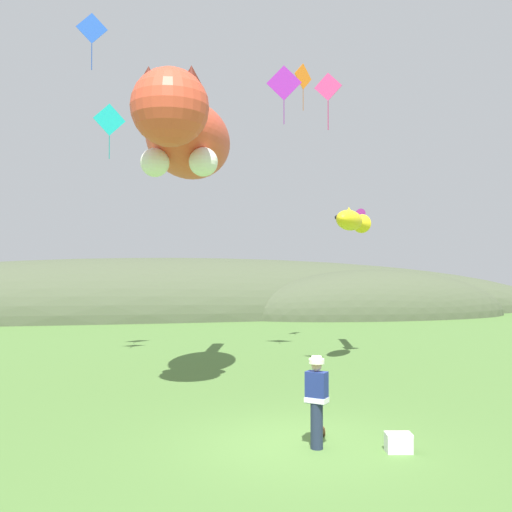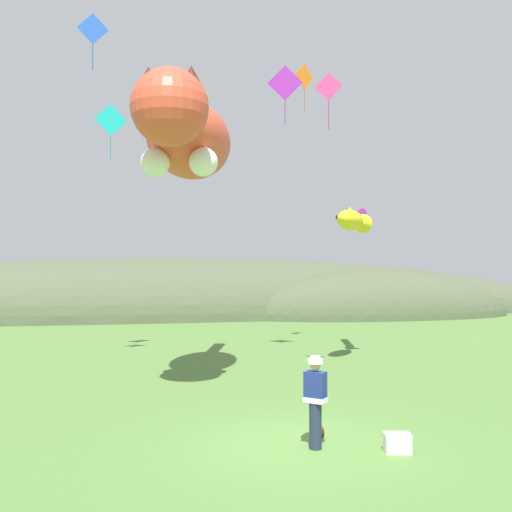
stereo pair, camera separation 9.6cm
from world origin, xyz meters
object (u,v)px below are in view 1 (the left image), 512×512
Objects in this scene: kite_spool at (320,432)px; kite_diamond_violet at (284,83)px; kite_tube_streamer at (356,216)px; kite_diamond_teal at (109,120)px; kite_diamond_blue at (92,29)px; kite_diamond_pink at (328,88)px; picnic_cooler at (399,443)px; kite_diamond_orange at (303,77)px; kite_fish_windsock at (352,221)px; festival_attendant at (317,399)px; kite_giant_cat at (186,137)px.

kite_diamond_violet is (1.87, 9.34, 10.34)m from kite_spool.
kite_tube_streamer is 6.10m from kite_diamond_violet.
kite_diamond_teal is 0.97× the size of kite_diamond_violet.
kite_diamond_violet is at bearing 5.87° from kite_diamond_blue.
kite_tube_streamer is at bearing 59.41° from kite_diamond_pink.
kite_diamond_orange is (2.28, 13.01, 11.42)m from picnic_cooler.
kite_fish_windsock is at bearing 63.37° from kite_spool.
festival_attendant is at bearing -116.42° from kite_fish_windsock.
kite_spool is 0.02× the size of kite_giant_cat.
kite_spool is 0.09× the size of kite_diamond_violet.
kite_tube_streamer reaches higher than kite_spool.
kite_diamond_teal is 1.22× the size of kite_diamond_pink.
festival_attendant reaches higher than picnic_cooler.
kite_fish_windsock is at bearing -78.42° from kite_diamond_orange.
kite_diamond_orange is (3.72, 12.47, 10.65)m from festival_attendant.
festival_attendant is 0.66× the size of kite_tube_streamer.
festival_attendant is 0.79× the size of kite_diamond_violet.
picnic_cooler is 10.36m from kite_giant_cat.
kite_fish_windsock is (4.44, 8.94, 4.25)m from festival_attendant.
picnic_cooler is 11.06m from kite_diamond_pink.
kite_diamond_blue is (-0.51, -2.88, 2.33)m from kite_diamond_teal.
kite_giant_cat is 9.36m from kite_tube_streamer.
kite_diamond_pink is (2.46, 6.00, 8.08)m from festival_attendant.
kite_diamond_violet reaches higher than kite_diamond_teal.
kite_diamond_violet is (4.09, 3.88, 3.12)m from kite_giant_cat.
kite_diamond_pink reaches higher than festival_attendant.
picnic_cooler is 14.77m from kite_diamond_violet.
kite_diamond_pink is at bearing -123.98° from kite_fish_windsock.
festival_attendant is at bearing -112.28° from kite_diamond_pink.
festival_attendant is 0.68× the size of kite_fish_windsock.
kite_fish_windsock is at bearing 72.43° from picnic_cooler.
kite_diamond_teal reaches higher than kite_fish_windsock.
festival_attendant is 9.07m from kite_giant_cat.
kite_spool is at bearing -116.54° from kite_tube_streamer.
kite_diamond_pink is at bearing 81.15° from picnic_cooler.
kite_giant_cat is 6.01m from kite_diamond_blue.
kite_diamond_orange is at bearing 1.78° from kite_diamond_teal.
picnic_cooler is 16.65m from kite_diamond_teal.
kite_diamond_blue reaches higher than festival_attendant.
kite_diamond_violet is at bearing -18.66° from kite_diamond_teal.
kite_tube_streamer is at bearing -4.63° from kite_diamond_teal.
kite_giant_cat is at bearing -136.51° from kite_diamond_violet.
kite_diamond_orange reaches higher than kite_diamond_teal.
kite_diamond_orange is at bearing 151.63° from kite_tube_streamer.
kite_diamond_blue is at bearing 122.05° from picnic_cooler.
kite_fish_windsock is 7.34m from kite_diamond_orange.
picnic_cooler is at bearing -20.85° from festival_attendant.
kite_giant_cat is at bearing 112.12° from kite_spool.
kite_spool is 0.11× the size of kite_diamond_blue.
kite_diamond_blue is (-2.85, 3.17, 4.24)m from kite_giant_cat.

